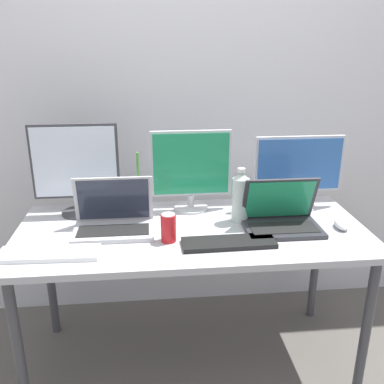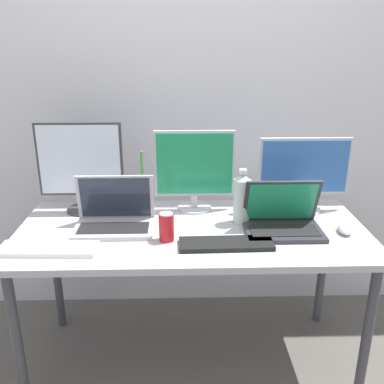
% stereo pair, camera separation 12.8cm
% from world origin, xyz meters
% --- Properties ---
extents(ground_plane, '(16.00, 16.00, 0.00)m').
position_xyz_m(ground_plane, '(0.00, 0.00, 0.00)').
color(ground_plane, '#5B5651').
extents(wall_back, '(7.00, 0.08, 2.60)m').
position_xyz_m(wall_back, '(0.00, 0.59, 1.30)').
color(wall_back, silver).
rests_on(wall_back, ground).
extents(work_desk, '(1.61, 0.72, 0.74)m').
position_xyz_m(work_desk, '(0.00, 0.00, 0.67)').
color(work_desk, '#424247').
rests_on(work_desk, ground).
extents(monitor_left, '(0.42, 0.17, 0.45)m').
position_xyz_m(monitor_left, '(-0.54, 0.24, 0.98)').
color(monitor_left, '#38383D').
rests_on(monitor_left, work_desk).
extents(monitor_center, '(0.40, 0.17, 0.41)m').
position_xyz_m(monitor_center, '(0.02, 0.24, 0.96)').
color(monitor_center, silver).
rests_on(monitor_center, work_desk).
extents(monitor_right, '(0.45, 0.20, 0.37)m').
position_xyz_m(monitor_right, '(0.56, 0.22, 0.94)').
color(monitor_right, silver).
rests_on(monitor_right, work_desk).
extents(laptop_silver, '(0.36, 0.23, 0.24)m').
position_xyz_m(laptop_silver, '(-0.36, 0.02, 0.80)').
color(laptop_silver, '#B7B7BC').
rests_on(laptop_silver, work_desk).
extents(laptop_secondary, '(0.34, 0.23, 0.24)m').
position_xyz_m(laptop_secondary, '(0.41, -0.03, 0.80)').
color(laptop_secondary, '#2D2D33').
rests_on(laptop_secondary, work_desk).
extents(keyboard_main, '(0.41, 0.14, 0.02)m').
position_xyz_m(keyboard_main, '(-0.60, -0.20, 0.75)').
color(keyboard_main, white).
rests_on(keyboard_main, work_desk).
extents(keyboard_aux, '(0.40, 0.13, 0.02)m').
position_xyz_m(keyboard_aux, '(0.14, -0.18, 0.75)').
color(keyboard_aux, black).
rests_on(keyboard_aux, work_desk).
extents(mouse_by_keyboard, '(0.07, 0.12, 0.04)m').
position_xyz_m(mouse_by_keyboard, '(0.69, -0.06, 0.76)').
color(mouse_by_keyboard, silver).
rests_on(mouse_by_keyboard, work_desk).
extents(water_bottle, '(0.08, 0.08, 0.27)m').
position_xyz_m(water_bottle, '(0.24, 0.06, 0.86)').
color(water_bottle, silver).
rests_on(water_bottle, work_desk).
extents(soda_can_near_keyboard, '(0.07, 0.07, 0.13)m').
position_xyz_m(soda_can_near_keyboard, '(-0.11, -0.12, 0.80)').
color(soda_can_near_keyboard, red).
rests_on(soda_can_near_keyboard, work_desk).
extents(bamboo_vase, '(0.07, 0.07, 0.30)m').
position_xyz_m(bamboo_vase, '(-0.24, 0.27, 0.80)').
color(bamboo_vase, '#B2D1B7').
rests_on(bamboo_vase, work_desk).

